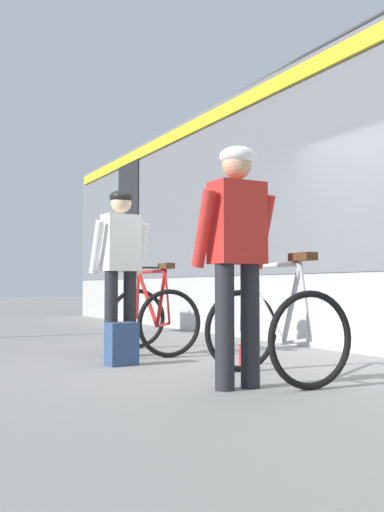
{
  "coord_description": "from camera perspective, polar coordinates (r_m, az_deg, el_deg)",
  "views": [
    {
      "loc": [
        -3.35,
        -4.77,
        0.73
      ],
      "look_at": [
        -0.47,
        0.71,
        1.05
      ],
      "focal_mm": 42.46,
      "sensor_mm": 36.0,
      "label": 1
    }
  ],
  "objects": [
    {
      "name": "cyclist_far_in_red",
      "position": [
        4.41,
        4.26,
        1.24
      ],
      "size": [
        0.62,
        0.32,
        1.76
      ],
      "color": "#232328",
      "rests_on": "ground"
    },
    {
      "name": "water_bottle_near_the_bikes",
      "position": [
        5.75,
        4.82,
        -9.24
      ],
      "size": [
        0.08,
        0.08,
        0.2
      ],
      "primitive_type": "cylinder",
      "color": "red",
      "rests_on": "ground"
    },
    {
      "name": "bicycle_near_red",
      "position": [
        6.8,
        -3.75,
        -5.72
      ],
      "size": [
        0.77,
        1.11,
        0.99
      ],
      "color": "black",
      "rests_on": "ground"
    },
    {
      "name": "cyclist_near_in_white",
      "position": [
        6.46,
        -6.73,
        -0.06
      ],
      "size": [
        0.63,
        0.34,
        1.76
      ],
      "color": "#232328",
      "rests_on": "ground"
    },
    {
      "name": "bicycle_far_silver",
      "position": [
        4.86,
        7.66,
        -6.82
      ],
      "size": [
        0.77,
        1.11,
        0.99
      ],
      "color": "black",
      "rests_on": "ground"
    },
    {
      "name": "ground_plane",
      "position": [
        5.87,
        7.46,
        -10.08
      ],
      "size": [
        80.0,
        80.0,
        0.0
      ],
      "primitive_type": "plane",
      "color": "gray"
    },
    {
      "name": "backpack_on_platform",
      "position": [
        5.76,
        -6.64,
        -8.23
      ],
      "size": [
        0.3,
        0.21,
        0.4
      ],
      "primitive_type": "cube",
      "rotation": [
        0.0,
        0.0,
        0.1
      ],
      "color": "navy",
      "rests_on": "ground"
    }
  ]
}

